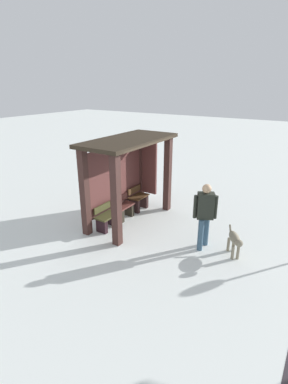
{
  "coord_description": "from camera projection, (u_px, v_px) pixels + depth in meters",
  "views": [
    {
      "loc": [
        -6.66,
        -4.78,
        4.0
      ],
      "look_at": [
        -0.33,
        -0.71,
        1.19
      ],
      "focal_mm": 27.18,
      "sensor_mm": 36.0,
      "label": 1
    }
  ],
  "objects": [
    {
      "name": "ground_plane",
      "position": [
        131.0,
        220.0,
        9.07
      ],
      "size": [
        60.0,
        60.0,
        0.0
      ],
      "primitive_type": "plane",
      "color": "silver"
    },
    {
      "name": "bus_shelter",
      "position": [
        127.0,
        165.0,
        8.61
      ],
      "size": [
        3.13,
        1.49,
        2.55
      ],
      "color": "#3D241F",
      "rests_on": "ground"
    },
    {
      "name": "bench_left_inside",
      "position": [
        107.0,
        219.0,
        8.44
      ],
      "size": [
        0.72,
        0.4,
        0.72
      ],
      "color": "#3F3E20",
      "rests_on": "ground"
    },
    {
      "name": "bench_center_inside",
      "position": [
        124.0,
        209.0,
        9.08
      ],
      "size": [
        0.72,
        0.35,
        0.73
      ],
      "color": "#582C27",
      "rests_on": "ground"
    },
    {
      "name": "bench_right_inside",
      "position": [
        138.0,
        201.0,
        9.73
      ],
      "size": [
        0.72,
        0.42,
        0.77
      ],
      "color": "#4A301A",
      "rests_on": "ground"
    },
    {
      "name": "person_walking",
      "position": [
        205.0,
        212.0,
        7.22
      ],
      "size": [
        0.51,
        0.56,
        1.73
      ],
      "color": "#262B23",
      "rests_on": "ground"
    },
    {
      "name": "dog",
      "position": [
        235.0,
        240.0,
        7.05
      ],
      "size": [
        0.76,
        0.54,
        0.63
      ],
      "color": "gray",
      "rests_on": "ground"
    }
  ]
}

